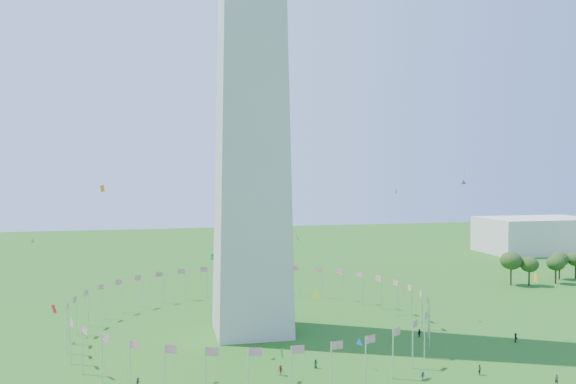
% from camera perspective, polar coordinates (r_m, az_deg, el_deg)
% --- Properties ---
extents(flag_ring, '(80.24, 80.24, 9.00)m').
position_cam_1_polar(flag_ring, '(133.10, -3.69, -12.16)').
color(flag_ring, silver).
rests_on(flag_ring, ground).
extents(gov_building_east_a, '(50.00, 30.00, 16.00)m').
position_cam_1_polar(gov_building_east_a, '(285.72, 23.93, -4.01)').
color(gov_building_east_a, beige).
rests_on(gov_building_east_a, ground).
extents(crowd, '(99.90, 73.76, 1.99)m').
position_cam_1_polar(crowd, '(102.12, 8.58, -18.76)').
color(crowd, maroon).
rests_on(crowd, ground).
extents(kites_aloft, '(100.13, 70.54, 33.67)m').
position_cam_1_polar(kites_aloft, '(109.10, 0.33, -8.37)').
color(kites_aloft, yellow).
rests_on(kites_aloft, ground).
extents(tree_line_east, '(53.84, 15.18, 10.86)m').
position_cam_1_polar(tree_line_east, '(212.84, 26.37, -6.92)').
color(tree_line_east, '#2E521B').
rests_on(tree_line_east, ground).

